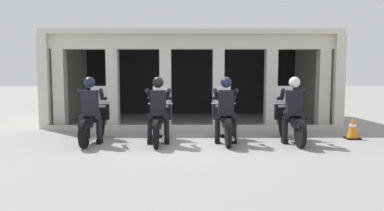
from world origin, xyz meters
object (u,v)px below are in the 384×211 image
at_px(motorcycle_far_right, 290,121).
at_px(police_officer_far_right, 294,104).
at_px(motorcycle_center_right, 225,121).
at_px(police_officer_center_right, 226,104).
at_px(police_officer_far_left, 90,104).
at_px(motorcycle_far_left, 94,121).
at_px(traffic_cone_flank, 353,128).
at_px(motorcycle_center_left, 159,121).
at_px(police_officer_center_left, 158,104).

distance_m(motorcycle_far_right, police_officer_far_right, 0.52).
bearing_deg(motorcycle_center_right, police_officer_center_right, -89.43).
bearing_deg(police_officer_far_left, police_officer_center_right, -0.07).
bearing_deg(motorcycle_far_left, motorcycle_center_right, -0.07).
height_order(motorcycle_far_right, traffic_cone_flank, motorcycle_far_right).
height_order(motorcycle_far_left, traffic_cone_flank, motorcycle_far_left).
relative_size(motorcycle_far_left, motorcycle_center_right, 1.00).
bearing_deg(motorcycle_far_left, motorcycle_center_left, -1.55).
xyz_separation_m(police_officer_far_left, motorcycle_far_right, (4.81, 0.27, -0.44)).
bearing_deg(police_officer_far_right, motorcycle_far_left, 179.68).
bearing_deg(police_officer_center_left, police_officer_center_right, 2.16).
bearing_deg(motorcycle_center_left, police_officer_far_left, -170.75).
height_order(motorcycle_center_right, motorcycle_far_right, same).
bearing_deg(police_officer_far_right, motorcycle_far_right, 92.97).
xyz_separation_m(police_officer_center_right, motorcycle_far_right, (1.60, 0.23, -0.44)).
bearing_deg(motorcycle_far_right, motorcycle_far_left, -176.95).
distance_m(motorcycle_center_left, police_officer_center_right, 1.67).
distance_m(motorcycle_far_right, traffic_cone_flank, 1.73).
bearing_deg(traffic_cone_flank, motorcycle_center_right, -175.99).
relative_size(motorcycle_far_left, police_officer_center_right, 1.29).
bearing_deg(motorcycle_far_right, police_officer_center_left, -171.58).
relative_size(motorcycle_far_left, motorcycle_center_left, 1.00).
xyz_separation_m(motorcycle_far_left, traffic_cone_flank, (6.50, 0.27, -0.21)).
distance_m(police_officer_center_left, motorcycle_far_right, 3.25).
bearing_deg(motorcycle_center_right, traffic_cone_flank, 4.85).
xyz_separation_m(police_officer_center_left, motorcycle_center_right, (1.60, 0.34, -0.44)).
relative_size(motorcycle_far_right, traffic_cone_flank, 3.46).
distance_m(motorcycle_center_right, police_officer_far_right, 1.69).
relative_size(motorcycle_far_left, police_officer_center_left, 1.29).
relative_size(police_officer_far_left, police_officer_center_left, 1.00).
height_order(motorcycle_center_left, police_officer_center_right, police_officer_center_right).
relative_size(motorcycle_center_right, police_officer_center_right, 1.29).
bearing_deg(motorcycle_center_left, motorcycle_far_left, 179.20).
height_order(police_officer_far_left, traffic_cone_flank, police_officer_far_left).
bearing_deg(motorcycle_center_right, police_officer_far_left, -173.44).
bearing_deg(police_officer_center_left, motorcycle_far_right, 5.19).
bearing_deg(police_officer_far_left, motorcycle_far_left, 88.99).
bearing_deg(traffic_cone_flank, police_officer_far_right, -161.45).
height_order(police_officer_center_left, motorcycle_center_right, police_officer_center_left).
bearing_deg(motorcycle_center_right, motorcycle_center_left, -177.00).
distance_m(motorcycle_center_left, police_officer_far_right, 3.24).
height_order(motorcycle_center_left, police_officer_center_left, police_officer_center_left).
xyz_separation_m(motorcycle_center_left, police_officer_far_right, (3.20, -0.28, 0.44)).
relative_size(motorcycle_center_left, police_officer_center_right, 1.29).
height_order(police_officer_center_right, motorcycle_far_right, police_officer_center_right).
bearing_deg(motorcycle_far_right, motorcycle_center_left, -176.63).
relative_size(motorcycle_center_right, traffic_cone_flank, 3.46).
bearing_deg(police_officer_far_left, motorcycle_center_right, 4.98).
xyz_separation_m(motorcycle_center_right, police_officer_center_right, (-0.00, -0.28, 0.44)).
bearing_deg(police_officer_far_left, police_officer_center_left, -1.55).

